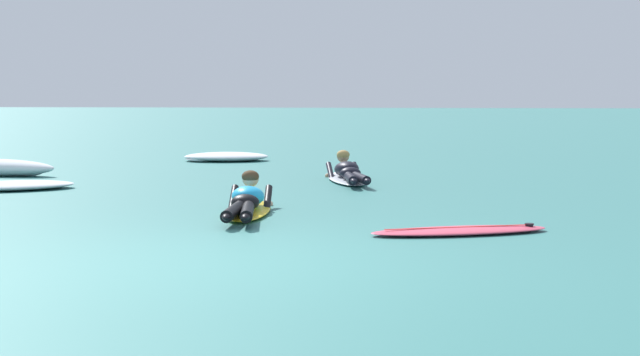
{
  "coord_description": "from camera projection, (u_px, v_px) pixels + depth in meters",
  "views": [
    {
      "loc": [
        1.6,
        -8.1,
        1.51
      ],
      "look_at": [
        0.29,
        5.58,
        0.22
      ],
      "focal_mm": 52.85,
      "sensor_mm": 36.0,
      "label": 1
    }
  ],
  "objects": [
    {
      "name": "whitewater_mid_right",
      "position": [
        226.0,
        157.0,
        19.93
      ],
      "size": [
        1.93,
        1.41,
        0.19
      ],
      "color": "white",
      "rests_on": "ground"
    },
    {
      "name": "whitewater_mid_left",
      "position": [
        11.0,
        186.0,
        14.21
      ],
      "size": [
        2.08,
        1.61,
        0.13
      ],
      "color": "white",
      "rests_on": "ground"
    },
    {
      "name": "surfer_far",
      "position": [
        348.0,
        174.0,
        15.39
      ],
      "size": [
        0.99,
        2.51,
        0.53
      ],
      "color": "silver",
      "rests_on": "ground"
    },
    {
      "name": "drifting_surfboard",
      "position": [
        461.0,
        230.0,
        9.88
      ],
      "size": [
        2.0,
        1.1,
        0.16
      ],
      "color": "#E54C66",
      "rests_on": "ground"
    },
    {
      "name": "surfer_near",
      "position": [
        247.0,
        203.0,
        11.41
      ],
      "size": [
        0.71,
        2.58,
        0.54
      ],
      "color": "yellow",
      "rests_on": "ground"
    },
    {
      "name": "ground_plane",
      "position": [
        327.0,
        168.0,
        18.23
      ],
      "size": [
        120.0,
        120.0,
        0.0
      ],
      "primitive_type": "plane",
      "color": "#387A75"
    }
  ]
}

